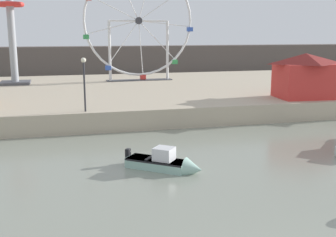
# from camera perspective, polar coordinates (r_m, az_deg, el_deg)

# --- Properties ---
(quay_promenade) EXTENTS (110.00, 24.40, 1.36)m
(quay_promenade) POSITION_cam_1_polar(r_m,az_deg,el_deg) (39.59, -5.47, 3.30)
(quay_promenade) COLOR #B7A88E
(quay_promenade) RESTS_ON ground_plane
(distant_town_skyline) EXTENTS (140.00, 3.00, 4.40)m
(distant_town_skyline) POSITION_cam_1_polar(r_m,az_deg,el_deg) (60.03, -8.66, 7.52)
(distant_town_skyline) COLOR #564C47
(distant_town_skyline) RESTS_ON ground_plane
(motorboat_seafoam) EXTENTS (3.55, 3.11, 1.34)m
(motorboat_seafoam) POSITION_cam_1_polar(r_m,az_deg,el_deg) (19.95, -0.08, -6.06)
(motorboat_seafoam) COLOR #93BCAD
(motorboat_seafoam) RESTS_ON ground_plane
(ferris_wheel_white_frame) EXTENTS (11.40, 1.20, 11.75)m
(ferris_wheel_white_frame) POSITION_cam_1_polar(r_m,az_deg,el_deg) (44.38, -3.98, 12.75)
(ferris_wheel_white_frame) COLOR silver
(ferris_wheel_white_frame) RESTS_ON quay_promenade
(drop_tower_steel_tower) EXTENTS (2.80, 2.80, 14.63)m
(drop_tower_steel_tower) POSITION_cam_1_polar(r_m,az_deg,el_deg) (43.83, -20.47, 12.84)
(drop_tower_steel_tower) COLOR #999EA3
(drop_tower_steel_tower) RESTS_ON quay_promenade
(carnival_booth_red_striped) EXTENTS (4.73, 3.72, 3.42)m
(carnival_booth_red_striped) POSITION_cam_1_polar(r_m,az_deg,el_deg) (34.23, 17.96, 5.62)
(carnival_booth_red_striped) COLOR red
(carnival_booth_red_striped) RESTS_ON quay_promenade
(promenade_lamp_near) EXTENTS (0.32, 0.32, 3.44)m
(promenade_lamp_near) POSITION_cam_1_polar(r_m,az_deg,el_deg) (27.35, -11.25, 5.66)
(promenade_lamp_near) COLOR #2D2D33
(promenade_lamp_near) RESTS_ON quay_promenade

